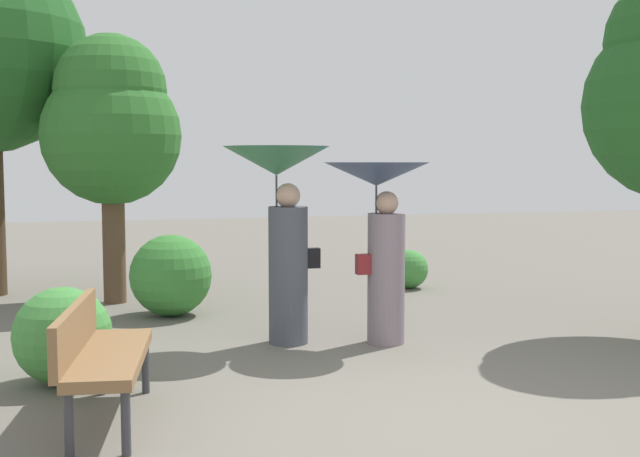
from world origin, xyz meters
TOP-DOWN VIEW (x-y plane):
  - ground_plane at (0.00, 0.00)m, footprint 40.00×40.00m
  - person_left at (-0.54, 2.50)m, footprint 1.05×1.05m
  - person_right at (0.41, 2.23)m, footprint 1.04×1.04m
  - park_bench at (-2.30, 0.51)m, footprint 0.70×1.55m
  - tree_near_left at (-2.10, 5.32)m, footprint 1.77×1.77m
  - bush_path_left at (-2.59, 1.58)m, footprint 0.80×0.80m
  - bush_path_right at (-1.48, 4.23)m, footprint 0.96×0.96m
  - bush_behind_bench at (1.99, 5.36)m, footprint 0.56×0.56m

SIDE VIEW (x-z plane):
  - ground_plane at x=0.00m, z-range 0.00..0.00m
  - bush_behind_bench at x=1.99m, z-range 0.00..0.56m
  - bush_path_left at x=-2.59m, z-range 0.00..0.80m
  - bush_path_right at x=-1.48m, z-range 0.00..0.96m
  - park_bench at x=-2.30m, z-range 0.10..0.93m
  - person_right at x=0.41m, z-range 0.35..2.17m
  - person_left at x=-0.54m, z-range 0.38..2.35m
  - tree_near_left at x=-2.10m, z-range 0.60..4.04m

